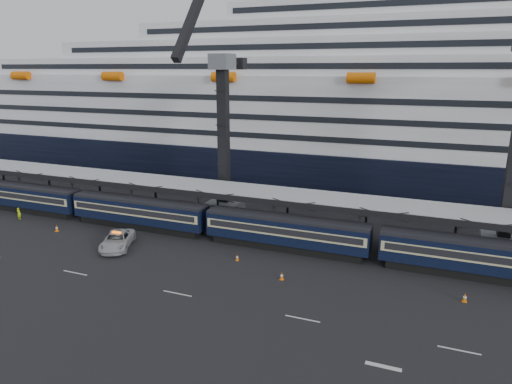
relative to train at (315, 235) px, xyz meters
The scene contains 13 objects.
ground 11.25m from the train, 65.06° to the right, with size 260.00×260.00×0.00m, color black.
lane_markings 20.02m from the train, 49.95° to the right, with size 111.00×4.27×0.02m.
train is the anchor object (origin of this frame).
canopy 6.85m from the train, 40.71° to the left, with size 130.00×6.25×5.53m.
cruise_ship 37.56m from the train, 84.34° to the left, with size 214.09×28.84×34.00m.
crane_dark_near 20.10m from the train, 150.76° to the left, with size 4.50×17.75×35.08m.
pickup_truck 22.76m from the train, 162.59° to the right, with size 2.99×6.48×1.80m, color #A4A7AB.
worker 41.09m from the train, behind, with size 0.60×0.39×1.65m, color #B5DC0B.
traffic_cone_a 32.86m from the train, behind, with size 0.44×0.44×0.87m.
traffic_cone_b 23.69m from the train, 161.23° to the right, with size 0.37×0.37×0.75m.
traffic_cone_c 8.01m from the train, 99.43° to the right, with size 0.40×0.40×0.80m.
traffic_cone_d 9.03m from the train, 145.06° to the right, with size 0.37×0.37×0.74m.
traffic_cone_e 16.51m from the train, 21.03° to the right, with size 0.42×0.42×0.84m.
Camera 1 is at (6.83, -36.90, 20.14)m, focal length 32.00 mm.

